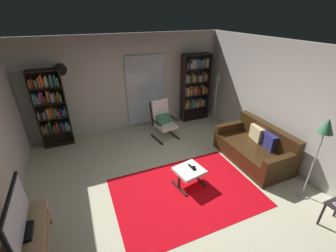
{
  "coord_description": "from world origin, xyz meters",
  "views": [
    {
      "loc": [
        -1.34,
        -3.08,
        3.1
      ],
      "look_at": [
        0.32,
        0.83,
        0.9
      ],
      "focal_mm": 23.94,
      "sensor_mm": 36.0,
      "label": 1
    }
  ],
  "objects": [
    {
      "name": "ground_plane",
      "position": [
        0.0,
        0.0,
        0.0
      ],
      "size": [
        7.02,
        7.02,
        0.0
      ],
      "primitive_type": "plane",
      "color": "beige"
    },
    {
      "name": "wall_back",
      "position": [
        0.0,
        2.9,
        1.3
      ],
      "size": [
        5.6,
        0.06,
        2.6
      ],
      "primitive_type": "cube",
      "color": "beige",
      "rests_on": "ground"
    },
    {
      "name": "wall_right",
      "position": [
        2.7,
        0.0,
        1.3
      ],
      "size": [
        0.06,
        6.0,
        2.6
      ],
      "primitive_type": "cube",
      "color": "beige",
      "rests_on": "ground"
    },
    {
      "name": "glass_door_panel",
      "position": [
        0.48,
        2.83,
        1.05
      ],
      "size": [
        1.1,
        0.01,
        2.0
      ],
      "primitive_type": "cube",
      "color": "silver"
    },
    {
      "name": "area_rug",
      "position": [
        0.24,
        -0.25,
        0.0
      ],
      "size": [
        2.69,
        1.89,
        0.01
      ],
      "primitive_type": "cube",
      "color": "red",
      "rests_on": "ground"
    },
    {
      "name": "tv_stand",
      "position": [
        -2.31,
        -0.56,
        0.32
      ],
      "size": [
        0.49,
        1.2,
        0.49
      ],
      "color": "tan",
      "rests_on": "ground"
    },
    {
      "name": "television",
      "position": [
        -2.31,
        -0.54,
        0.81
      ],
      "size": [
        0.2,
        1.02,
        0.66
      ],
      "color": "black",
      "rests_on": "tv_stand"
    },
    {
      "name": "bookshelf_near_tv",
      "position": [
        -1.99,
        2.63,
        1.02
      ],
      "size": [
        0.7,
        0.3,
        1.93
      ],
      "color": "black",
      "rests_on": "ground"
    },
    {
      "name": "bookshelf_near_sofa",
      "position": [
        1.97,
        2.65,
        1.07
      ],
      "size": [
        0.86,
        0.3,
        2.02
      ],
      "color": "black",
      "rests_on": "ground"
    },
    {
      "name": "leather_sofa",
      "position": [
        2.16,
        0.11,
        0.3
      ],
      "size": [
        0.91,
        1.71,
        0.84
      ],
      "color": "#36210F",
      "rests_on": "ground"
    },
    {
      "name": "lounge_armchair",
      "position": [
        0.64,
        1.94,
        0.53
      ],
      "size": [
        0.66,
        0.73,
        1.02
      ],
      "color": "black",
      "rests_on": "ground"
    },
    {
      "name": "ottoman",
      "position": [
        0.39,
        -0.06,
        0.31
      ],
      "size": [
        0.6,
        0.56,
        0.37
      ],
      "color": "white",
      "rests_on": "ground"
    },
    {
      "name": "tv_remote",
      "position": [
        0.45,
        -0.0,
        0.38
      ],
      "size": [
        0.05,
        0.15,
        0.02
      ],
      "primitive_type": "cube",
      "rotation": [
        0.0,
        0.0,
        0.1
      ],
      "color": "black",
      "rests_on": "ottoman"
    },
    {
      "name": "cell_phone",
      "position": [
        0.48,
        -0.08,
        0.38
      ],
      "size": [
        0.11,
        0.15,
        0.01
      ],
      "primitive_type": "cube",
      "rotation": [
        0.0,
        0.0,
        -0.33
      ],
      "color": "black",
      "rests_on": "ottoman"
    },
    {
      "name": "floor_lamp_by_sofa",
      "position": [
        2.22,
        -1.16,
        1.35
      ],
      "size": [
        0.24,
        0.24,
        1.6
      ],
      "color": "#A5A5AD",
      "rests_on": "ground"
    },
    {
      "name": "floor_lamp_by_shelf",
      "position": [
        2.32,
        2.01,
        1.26
      ],
      "size": [
        0.22,
        0.22,
        1.59
      ],
      "color": "#A5A5AD",
      "rests_on": "ground"
    },
    {
      "name": "wall_clock",
      "position": [
        -1.61,
        2.82,
        1.85
      ],
      "size": [
        0.29,
        0.03,
        0.29
      ],
      "color": "silver"
    }
  ]
}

